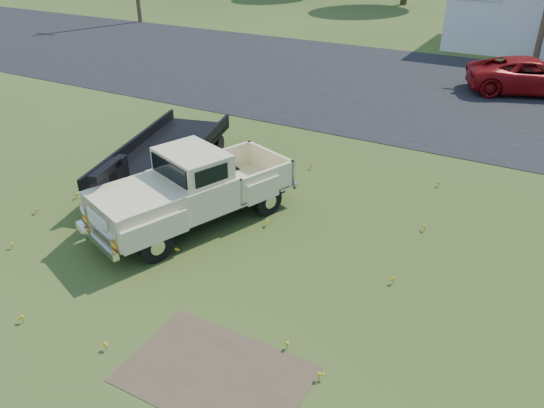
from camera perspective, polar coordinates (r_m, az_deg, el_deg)
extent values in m
plane|color=#364A17|center=(11.77, -3.92, -5.87)|extent=(140.00, 140.00, 0.00)
cube|color=black|center=(24.63, 15.51, 11.87)|extent=(90.00, 14.00, 0.02)
cube|color=#4E3B29|center=(9.22, -6.11, -17.70)|extent=(3.00, 2.00, 0.01)
cube|color=#4E3B29|center=(15.26, -3.23, 2.70)|extent=(2.20, 1.60, 0.01)
imported|color=#9A0E10|center=(25.44, 26.14, 12.25)|extent=(5.72, 4.03, 1.45)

